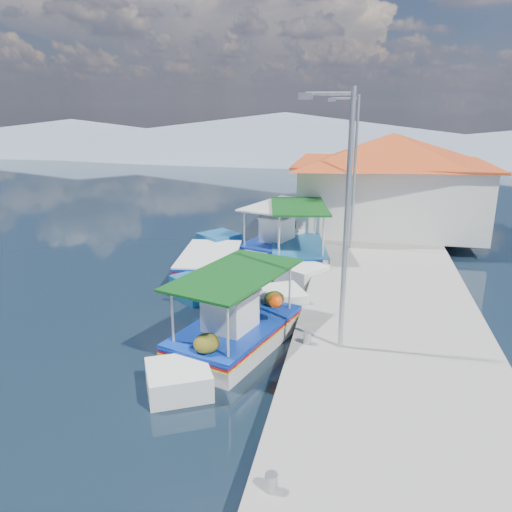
# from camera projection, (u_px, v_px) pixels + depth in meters

# --- Properties ---
(ground) EXTENTS (160.00, 160.00, 0.00)m
(ground) POSITION_uv_depth(u_px,v_px,m) (129.00, 387.00, 11.32)
(ground) COLOR black
(ground) RESTS_ON ground
(quay) EXTENTS (5.00, 44.00, 0.50)m
(quay) POSITION_uv_depth(u_px,v_px,m) (387.00, 300.00, 15.71)
(quay) COLOR gray
(quay) RESTS_ON ground
(bollards) EXTENTS (0.20, 17.20, 0.30)m
(bollards) POSITION_uv_depth(u_px,v_px,m) (319.00, 292.00, 15.30)
(bollards) COLOR #A5A8AD
(bollards) RESTS_ON quay
(main_caique) EXTENTS (3.34, 6.61, 2.28)m
(main_caique) POSITION_uv_depth(u_px,v_px,m) (236.00, 330.00, 13.16)
(main_caique) COLOR silver
(main_caique) RESTS_ON ground
(caique_green_canopy) EXTENTS (2.93, 6.86, 2.61)m
(caique_green_canopy) POSITION_uv_depth(u_px,v_px,m) (298.00, 253.00, 20.20)
(caique_green_canopy) COLOR silver
(caique_green_canopy) RESTS_ON ground
(caique_blue_hull) EXTENTS (2.60, 6.80, 1.22)m
(caique_blue_hull) POSITION_uv_depth(u_px,v_px,m) (211.00, 265.00, 18.91)
(caique_blue_hull) COLOR #165389
(caique_blue_hull) RESTS_ON ground
(caique_far) EXTENTS (3.49, 6.47, 2.40)m
(caique_far) POSITION_uv_depth(u_px,v_px,m) (280.00, 244.00, 21.23)
(caique_far) COLOR silver
(caique_far) RESTS_ON ground
(harbor_building) EXTENTS (10.49, 10.49, 4.40)m
(harbor_building) POSITION_uv_depth(u_px,v_px,m) (390.00, 179.00, 23.35)
(harbor_building) COLOR white
(harbor_building) RESTS_ON quay
(lamp_post_near) EXTENTS (1.21, 0.14, 6.00)m
(lamp_post_near) POSITION_uv_depth(u_px,v_px,m) (343.00, 211.00, 11.19)
(lamp_post_near) COLOR #A5A8AD
(lamp_post_near) RESTS_ON quay
(lamp_post_far) EXTENTS (1.21, 0.14, 6.00)m
(lamp_post_far) POSITION_uv_depth(u_px,v_px,m) (353.00, 165.00, 19.62)
(lamp_post_far) COLOR #A5A8AD
(lamp_post_far) RESTS_ON quay
(mountain_ridge) EXTENTS (171.40, 96.00, 5.50)m
(mountain_ridge) POSITION_uv_depth(u_px,v_px,m) (377.00, 139.00, 61.90)
(mountain_ridge) COLOR slate
(mountain_ridge) RESTS_ON ground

